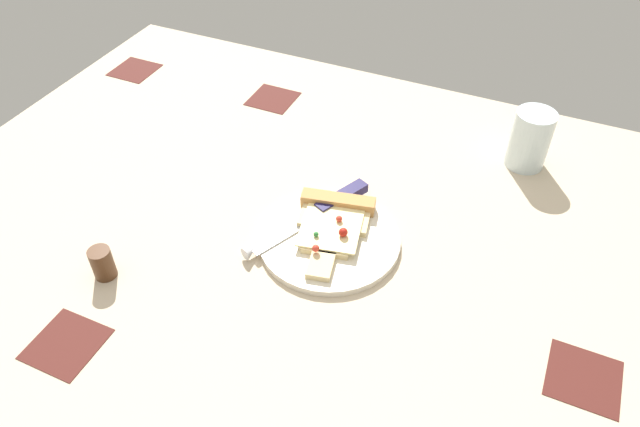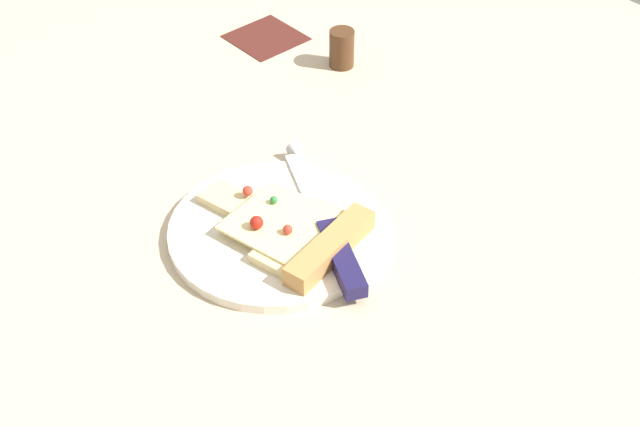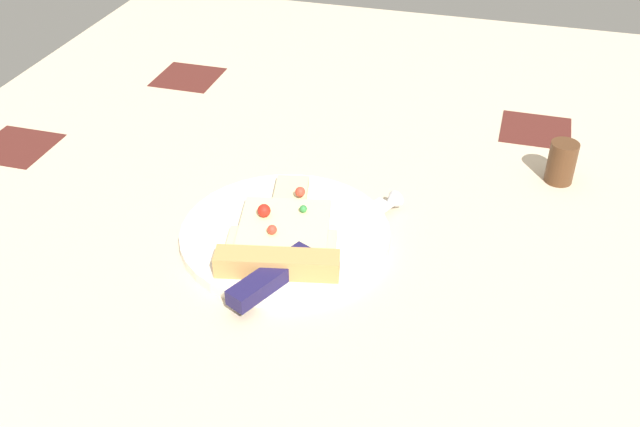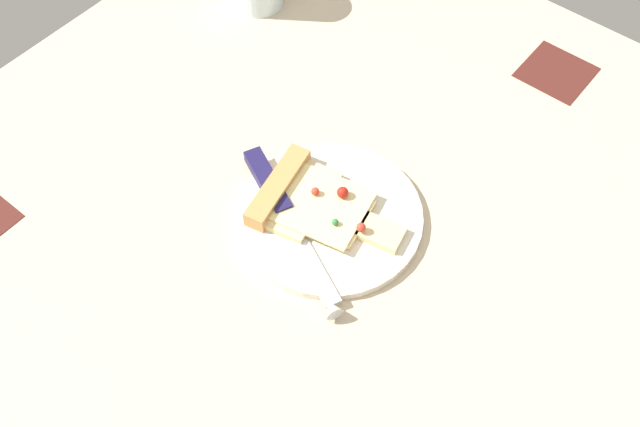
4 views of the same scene
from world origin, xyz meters
TOP-DOWN VIEW (x-y plane):
  - ground_plane at (0.00, 0.01)cm, footprint 122.52×122.52cm
  - plate at (9.66, 9.89)cm, footprint 22.02×22.02cm
  - pizza_slice at (9.14, 12.42)cm, footprint 12.93×18.64cm
  - knife at (6.22, 14.21)cm, footprint 12.16×22.59cm
  - pepper_shaker at (-17.75, -9.72)cm, footprint 3.25×3.25cm

SIDE VIEW (x-z plane):
  - ground_plane at x=0.00cm, z-range -3.00..0.00cm
  - plate at x=9.66cm, z-range 0.00..1.12cm
  - knife at x=6.22cm, z-range 0.50..2.95cm
  - pizza_slice at x=9.14cm, z-range 0.57..3.26cm
  - pepper_shaker at x=-17.75cm, z-range 0.00..5.05cm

